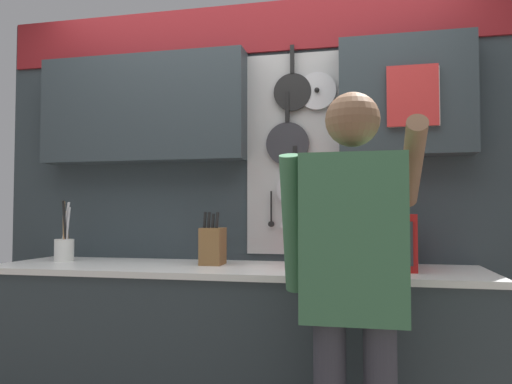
{
  "coord_description": "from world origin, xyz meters",
  "views": [
    {
      "loc": [
        0.67,
        -2.44,
        1.2
      ],
      "look_at": [
        0.08,
        0.22,
        1.32
      ],
      "focal_mm": 35.0,
      "sensor_mm": 36.0,
      "label": 1
    }
  ],
  "objects_px": {
    "microwave": "(358,241)",
    "utensil_crock": "(64,246)",
    "knife_block": "(213,246)",
    "person": "(354,273)"
  },
  "relations": [
    {
      "from": "microwave",
      "to": "utensil_crock",
      "type": "relative_size",
      "value": 1.55
    },
    {
      "from": "knife_block",
      "to": "utensil_crock",
      "type": "relative_size",
      "value": 0.81
    },
    {
      "from": "utensil_crock",
      "to": "person",
      "type": "relative_size",
      "value": 0.2
    },
    {
      "from": "utensil_crock",
      "to": "person",
      "type": "bearing_deg",
      "value": -21.01
    },
    {
      "from": "knife_block",
      "to": "utensil_crock",
      "type": "height_order",
      "value": "utensil_crock"
    },
    {
      "from": "utensil_crock",
      "to": "knife_block",
      "type": "bearing_deg",
      "value": -0.08
    },
    {
      "from": "utensil_crock",
      "to": "person",
      "type": "height_order",
      "value": "person"
    },
    {
      "from": "person",
      "to": "utensil_crock",
      "type": "bearing_deg",
      "value": 158.99
    },
    {
      "from": "knife_block",
      "to": "utensil_crock",
      "type": "distance_m",
      "value": 0.86
    },
    {
      "from": "microwave",
      "to": "knife_block",
      "type": "height_order",
      "value": "knife_block"
    }
  ]
}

